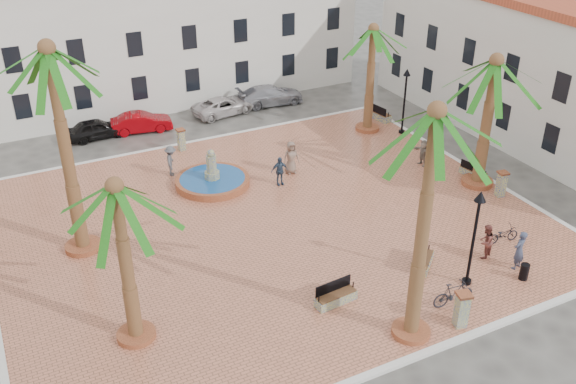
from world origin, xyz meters
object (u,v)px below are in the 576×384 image
palm_nw (51,71)px  bollard_n (181,139)px  lamppost_e (405,90)px  pedestrian_north (171,161)px  palm_e (494,77)px  cyclist_a (519,250)px  car_white (223,106)px  bench_s (336,297)px  lamppost_s (476,222)px  bicycle_b (453,294)px  litter_bin (524,272)px  bicycle_a (503,234)px  car_silver (270,95)px  bollard_se (462,309)px  pedestrian_east (423,153)px  fountain (212,180)px  bollard_e (501,184)px  pedestrian_fountain_b (280,171)px  palm_ne (373,42)px  palm_s (434,137)px  bench_e (473,172)px  cyclist_b (486,241)px  bench_ne (378,115)px  car_black (96,129)px  car_red (141,122)px  pedestrian_fountain_a (291,158)px  palm_sw (117,206)px  bench_se (424,262)px

palm_nw → bollard_n: (7.60, 8.30, -7.86)m
lamppost_e → pedestrian_north: (-15.18, 1.01, -2.04)m
palm_e → cyclist_a: 9.51m
lamppost_e → cyclist_a: 15.38m
car_white → bench_s: bearing=160.8°
lamppost_s → car_white: bearing=94.9°
bicycle_b → litter_bin: bearing=-83.1°
lamppost_s → pedestrian_north: 17.67m
bicycle_a → car_silver: 21.70m
bollard_se → pedestrian_east: same height
fountain → bollard_e: size_ratio=2.86×
lamppost_s → bollard_n: size_ratio=3.27×
pedestrian_fountain_b → car_silver: size_ratio=0.34×
palm_ne → car_silver: bearing=115.9°
car_silver → car_white: (-3.73, -0.24, -0.09)m
palm_s → bench_e: bearing=39.6°
palm_nw → cyclist_b: palm_nw is taller
bench_ne → pedestrian_fountain_b: bearing=109.8°
bollard_se → car_black: bearing=109.2°
bicycle_b → car_red: size_ratio=0.47×
bollard_n → cyclist_a: cyclist_a is taller
bollard_n → pedestrian_north: size_ratio=0.78×
palm_nw → litter_bin: size_ratio=13.09×
pedestrian_fountain_a → pedestrian_fountain_b: pedestrian_fountain_a is taller
palm_nw → palm_e: palm_nw is taller
bollard_n → bicycle_b: 20.01m
bollard_n → cyclist_b: size_ratio=0.82×
bollard_e → bicycle_a: 4.66m
car_red → car_silver: 9.69m
lamppost_s → pedestrian_fountain_a: (-2.01, 12.70, -2.10)m
palm_sw → pedestrian_north: bearing=66.4°
pedestrian_north → pedestrian_east: size_ratio=1.13×
bench_e → car_red: bearing=33.1°
bench_e → bollard_e: bearing=162.2°
palm_ne → bench_ne: 5.93m
fountain → pedestrian_north: size_ratio=2.32×
pedestrian_fountain_a → car_white: 10.42m
cyclist_a → car_black: size_ratio=0.50×
pedestrian_east → car_red: size_ratio=0.40×
bicycle_a → pedestrian_north: pedestrian_north is taller
palm_sw → palm_s: palm_s is taller
lamppost_s → bollard_n: (-6.60, 18.46, -2.34)m
palm_sw → lamppost_e: size_ratio=1.61×
bench_se → palm_e: bearing=-7.3°
bench_ne → car_white: size_ratio=0.46×
bench_ne → bollard_se: size_ratio=1.30×
fountain → palm_s: bearing=-80.6°
bicycle_a → bench_ne: bearing=-4.7°
cyclist_a → pedestrian_fountain_b: size_ratio=1.13×
palm_e → palm_ne: (-1.28, 9.16, -0.30)m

